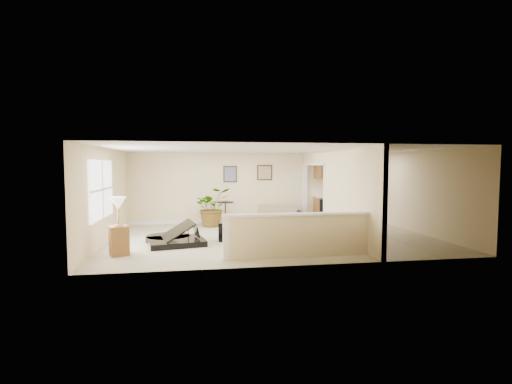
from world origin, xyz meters
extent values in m
plane|color=beige|center=(0.00, 0.00, 0.00)|extent=(9.00, 9.00, 0.00)
cube|color=beige|center=(0.00, 3.00, 1.25)|extent=(9.00, 0.04, 2.50)
cube|color=beige|center=(0.00, -3.00, 1.25)|extent=(9.00, 0.04, 2.50)
cube|color=beige|center=(-4.50, 0.00, 1.25)|extent=(0.04, 6.00, 2.50)
cube|color=beige|center=(4.50, 0.00, 1.25)|extent=(0.04, 6.00, 2.50)
cube|color=silver|center=(0.00, 0.00, 2.50)|extent=(9.00, 6.00, 0.04)
cube|color=#9B8C69|center=(3.15, 0.00, 0.00)|extent=(2.70, 6.00, 0.01)
cube|color=beige|center=(1.80, -1.20, 1.25)|extent=(0.12, 3.60, 2.50)
cube|color=beige|center=(1.80, 1.77, 2.30)|extent=(0.12, 2.35, 0.40)
cube|color=beige|center=(0.15, -2.30, 0.47)|extent=(3.30, 0.12, 0.95)
cube|color=white|center=(0.15, -2.30, 0.96)|extent=(3.40, 0.22, 0.05)
cube|color=white|center=(-1.50, -2.30, 0.50)|extent=(0.14, 0.14, 1.00)
cube|color=white|center=(-4.49, -0.50, 1.45)|extent=(0.05, 2.15, 1.45)
cube|color=#372614|center=(-0.95, 2.98, 1.75)|extent=(0.48, 0.03, 0.58)
cube|color=#80516D|center=(-0.95, 2.96, 1.75)|extent=(0.40, 0.01, 0.50)
cube|color=#372614|center=(0.30, 2.98, 1.80)|extent=(0.55, 0.03, 0.55)
cube|color=white|center=(0.30, 2.96, 1.80)|extent=(0.46, 0.01, 0.46)
cube|color=#935730|center=(3.30, 2.70, 0.45)|extent=(2.30, 0.60, 0.90)
cube|color=silver|center=(3.30, 2.70, 0.92)|extent=(2.36, 0.65, 0.04)
cube|color=black|center=(2.50, 2.69, 0.43)|extent=(0.60, 0.60, 0.84)
cube|color=#935730|center=(3.30, 2.82, 1.95)|extent=(2.30, 0.35, 0.75)
cube|color=black|center=(-2.66, -0.51, 0.74)|extent=(1.61, 1.46, 0.29)
cylinder|color=black|center=(-2.81, 0.02, 0.74)|extent=(1.19, 1.19, 0.29)
cube|color=white|center=(-1.84, -0.51, 0.70)|extent=(0.40, 0.98, 0.02)
cube|color=black|center=(-2.76, -0.42, 1.00)|extent=(1.30, 1.30, 0.65)
cube|color=black|center=(-1.23, -0.12, 0.25)|extent=(0.66, 0.85, 0.50)
cube|color=tan|center=(0.70, 2.44, 0.21)|extent=(1.64, 1.18, 0.41)
cube|color=tan|center=(0.70, 2.76, 0.63)|extent=(1.48, 0.56, 0.43)
cube|color=tan|center=(0.05, 2.44, 0.49)|extent=(0.38, 0.86, 0.16)
cube|color=tan|center=(1.35, 2.44, 0.49)|extent=(0.38, 0.86, 0.16)
cylinder|color=black|center=(-1.17, 2.34, 0.02)|extent=(0.41, 0.41, 0.03)
cylinder|color=black|center=(-1.17, 2.34, 0.41)|extent=(0.04, 0.04, 0.80)
cylinder|color=black|center=(-1.17, 2.34, 0.81)|extent=(0.57, 0.57, 0.03)
cylinder|color=black|center=(-1.62, 2.28, 0.13)|extent=(0.37, 0.37, 0.26)
imported|color=#174916|center=(-1.62, 2.28, 0.65)|extent=(1.42, 1.31, 1.31)
cylinder|color=black|center=(1.45, 2.41, 0.09)|extent=(0.26, 0.26, 0.18)
imported|color=#174916|center=(1.45, 2.41, 0.25)|extent=(0.37, 0.37, 0.50)
cube|color=#935730|center=(-3.89, -1.49, 0.34)|extent=(0.51, 0.51, 0.67)
cylinder|color=#B98D3D|center=(-3.89, -1.49, 0.69)|extent=(0.18, 0.18, 0.02)
cylinder|color=#B98D3D|center=(-3.89, -1.49, 0.91)|extent=(0.03, 0.03, 0.45)
cone|color=beige|center=(-3.89, -1.49, 1.19)|extent=(0.36, 0.36, 0.29)
camera|label=1|loc=(-2.09, -10.23, 2.03)|focal=26.00mm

